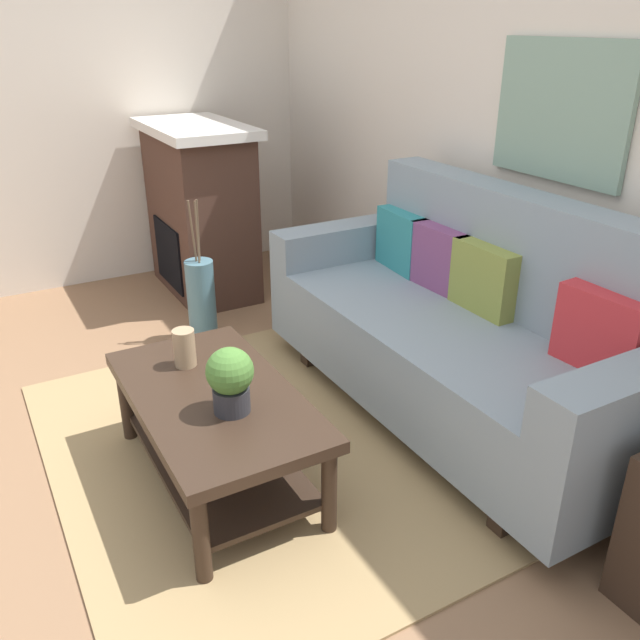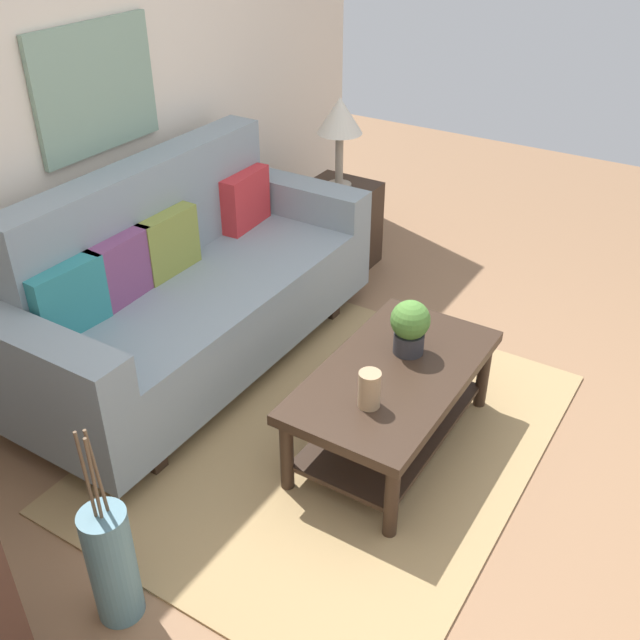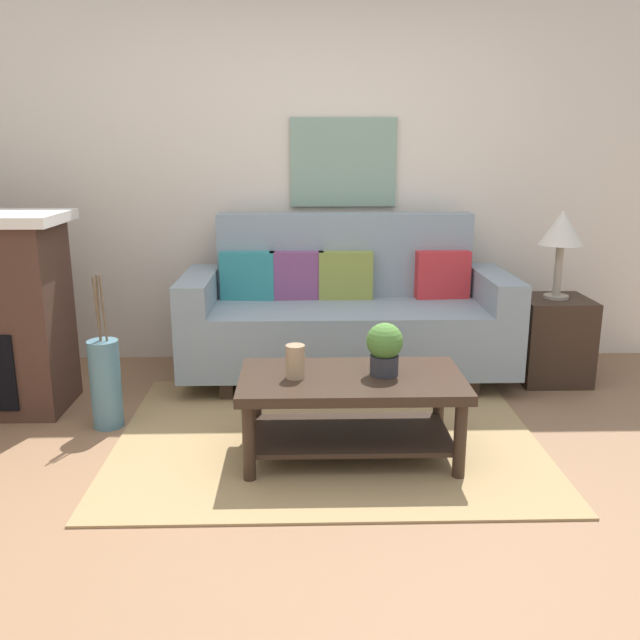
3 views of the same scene
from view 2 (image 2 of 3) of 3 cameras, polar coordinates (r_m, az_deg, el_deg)
ground_plane at (r=3.39m, az=8.50°, el=-12.07°), size 9.06×9.06×0.00m
wall_back at (r=3.79m, az=-19.42°, el=15.32°), size 5.06×0.10×2.70m
area_rug at (r=3.54m, az=1.07°, el=-9.12°), size 2.22×1.76×0.01m
couch at (r=3.88m, az=-10.00°, el=2.18°), size 2.13×0.84×1.08m
throw_pillow_teal at (r=3.46m, az=-19.01°, el=1.58°), size 0.37×0.15×0.32m
throw_pillow_plum at (r=3.64m, az=-15.22°, el=3.85°), size 0.37×0.14×0.32m
throw_pillow_olive at (r=3.84m, az=-11.78°, el=5.89°), size 0.36×0.12×0.32m
throw_pillow_crimson at (r=4.29m, az=-5.88°, el=9.29°), size 0.37×0.14×0.32m
coffee_table at (r=3.33m, az=5.71°, el=-5.50°), size 1.10×0.60×0.43m
tabletop_vase at (r=3.01m, az=3.85°, el=-5.39°), size 0.09×0.09×0.16m
potted_plant_tabletop at (r=3.31m, az=6.99°, el=-0.44°), size 0.18×0.18×0.26m
side_table at (r=4.88m, az=1.43°, el=7.26°), size 0.44×0.44×0.56m
table_lamp at (r=4.62m, az=1.55°, el=15.30°), size 0.28×0.28×0.57m
floor_vase at (r=2.81m, az=-15.81°, el=-17.81°), size 0.17×0.17×0.50m
floor_vase_branch_a at (r=2.51m, az=-16.94°, el=-11.20°), size 0.03×0.02×0.36m
floor_vase_branch_b at (r=2.51m, az=-17.72°, el=-11.42°), size 0.01×0.02×0.36m
floor_vase_branch_c at (r=2.49m, az=-17.17°, el=-11.74°), size 0.02×0.03×0.36m
framed_painting at (r=3.83m, az=-16.99°, el=16.83°), size 0.74×0.03×0.60m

